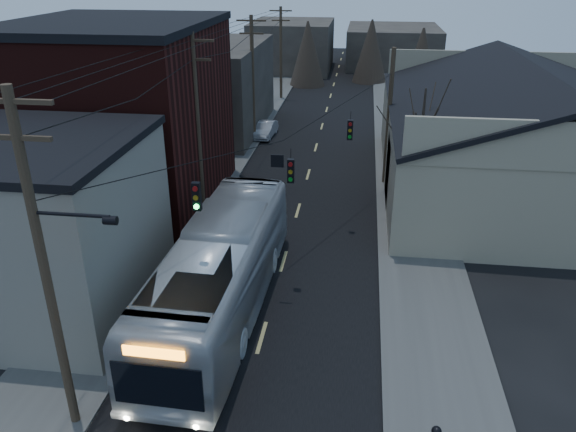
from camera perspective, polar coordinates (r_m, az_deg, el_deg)
name	(u,v)px	position (r m, az deg, el deg)	size (l,w,h in m)	color
road_surface	(314,156)	(41.52, 2.61, 6.15)	(9.00, 110.00, 0.02)	black
sidewalk_left	(227,151)	(42.52, -6.20, 6.55)	(4.00, 110.00, 0.12)	#474744
sidewalk_right	(403,159)	(41.50, 11.63, 5.72)	(4.00, 110.00, 0.12)	#474744
building_clapboard	(38,231)	(24.03, -24.06, -1.36)	(8.00, 8.00, 7.00)	gray
building_brick	(121,120)	(33.15, -16.60, 9.37)	(10.00, 12.00, 10.00)	black
building_left_far	(206,88)	(48.01, -8.29, 12.78)	(9.00, 14.00, 7.00)	#312B27
warehouse	(520,148)	(37.10, 22.50, 6.36)	(16.16, 20.60, 7.73)	gray
building_far_left	(292,46)	(75.51, 0.42, 16.91)	(10.00, 12.00, 6.00)	#312B27
building_far_right	(393,46)	(80.05, 10.57, 16.60)	(12.00, 14.00, 5.00)	#312B27
bare_tree	(419,156)	(30.94, 13.18, 5.98)	(0.40, 0.40, 7.20)	black
utility_lines	(256,107)	(34.98, -3.29, 11.03)	(11.24, 45.28, 10.50)	#382B1E
bus	(220,272)	(22.47, -6.93, -5.70)	(3.16, 13.52, 3.76)	#ACB2B8
parked_car	(266,129)	(45.94, -2.29, 8.78)	(1.30, 3.74, 1.23)	#A0A1A7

